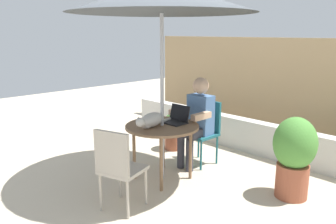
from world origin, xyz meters
TOP-DOWN VIEW (x-y plane):
  - ground_plane at (0.00, 0.00)m, footprint 14.00×14.00m
  - fence_back at (0.00, 2.51)m, footprint 5.11×0.08m
  - planter_wall_low at (0.00, 1.67)m, footprint 4.60×0.20m
  - patio_table at (0.00, 0.00)m, footprint 0.91×0.91m
  - chair_occupied at (0.00, 0.81)m, footprint 0.40×0.40m
  - chair_empty at (0.28, -0.88)m, footprint 0.50×0.50m
  - person_seated at (0.00, 0.65)m, footprint 0.48×0.48m
  - laptop at (0.03, 0.23)m, footprint 0.30×0.26m
  - cat at (-0.03, -0.16)m, footprint 0.28×0.65m
  - potted_plant_by_chair at (-0.69, 0.88)m, footprint 0.33×0.33m
  - potted_plant_corner at (1.37, 0.71)m, footprint 0.47×0.47m

SIDE VIEW (x-z plane):
  - ground_plane at x=0.00m, z-range 0.00..0.00m
  - planter_wall_low at x=0.00m, z-range 0.00..0.49m
  - potted_plant_by_chair at x=-0.69m, z-range 0.03..0.61m
  - potted_plant_corner at x=1.37m, z-range 0.05..0.98m
  - chair_occupied at x=0.00m, z-range 0.08..0.96m
  - chair_empty at x=0.28m, z-range 0.08..0.96m
  - patio_table at x=0.00m, z-range 0.28..0.98m
  - person_seated at x=0.00m, z-range 0.08..1.30m
  - laptop at x=0.03m, z-range 0.66..0.87m
  - cat at x=-0.03m, z-range 0.70..0.87m
  - fence_back at x=0.00m, z-range 0.00..1.73m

